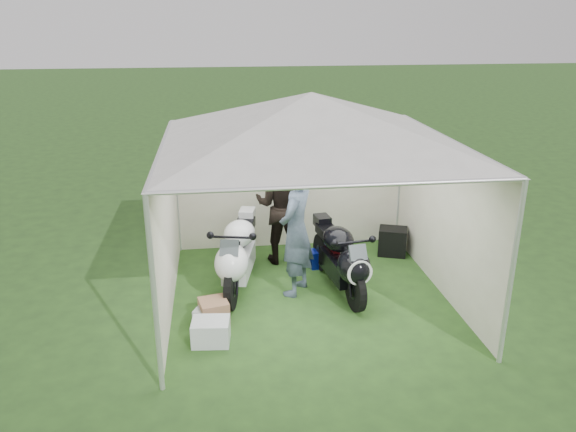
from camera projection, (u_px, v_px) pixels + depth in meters
name	position (u px, v px, depth m)	size (l,w,h in m)	color
ground	(309.00, 295.00, 8.41)	(80.00, 80.00, 0.00)	#26441C
canopy_tent	(311.00, 124.00, 7.57)	(5.66, 5.66, 3.00)	silver
motorcycle_white	(238.00, 253.00, 8.43)	(0.77, 2.12, 1.06)	black
motorcycle_black	(341.00, 257.00, 8.35)	(0.62, 2.03, 1.00)	black
paddock_stand	(321.00, 258.00, 9.32)	(0.39, 0.24, 0.29)	#1123D3
person_dark_jacket	(283.00, 205.00, 9.27)	(0.97, 0.75, 1.99)	black
person_blue_jacket	(296.00, 230.00, 8.18)	(0.73, 0.48, 1.99)	slate
equipment_box	(393.00, 241.00, 9.78)	(0.48, 0.38, 0.48)	black
crate_0	(211.00, 332.00, 7.14)	(0.47, 0.37, 0.32)	silver
crate_1	(214.00, 312.00, 7.61)	(0.37, 0.37, 0.33)	#92674B
crate_2	(208.00, 317.00, 7.56)	(0.33, 0.27, 0.24)	#B1B6BA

